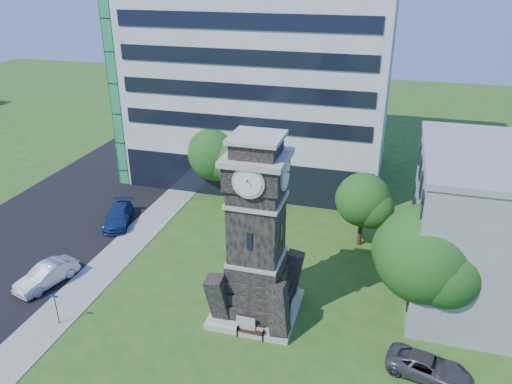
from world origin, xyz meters
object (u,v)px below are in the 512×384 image
(clock_tower, at_px, (257,242))
(car_east_lot, at_px, (428,367))
(car_street_north, at_px, (118,216))
(street_sign, at_px, (56,306))
(park_bench, at_px, (251,330))
(car_street_mid, at_px, (47,275))

(clock_tower, xyz_separation_m, car_east_lot, (10.73, -2.91, -4.65))
(car_street_north, bearing_deg, street_sign, -93.91)
(clock_tower, xyz_separation_m, park_bench, (0.34, -2.49, -4.81))
(car_street_north, bearing_deg, car_east_lot, -41.81)
(car_east_lot, relative_size, street_sign, 1.98)
(car_street_north, bearing_deg, clock_tower, -47.33)
(street_sign, bearing_deg, clock_tower, 18.11)
(clock_tower, height_order, car_street_mid, clock_tower)
(car_street_mid, relative_size, car_east_lot, 1.02)
(car_street_mid, xyz_separation_m, car_street_north, (0.17, 9.66, -0.04))
(street_sign, bearing_deg, car_east_lot, 0.85)
(street_sign, bearing_deg, park_bench, 6.73)
(car_street_north, xyz_separation_m, car_east_lot, (25.84, -11.38, -0.10))
(car_street_mid, bearing_deg, clock_tower, 20.26)
(car_street_north, height_order, park_bench, car_street_north)
(car_east_lot, distance_m, park_bench, 10.40)
(car_east_lot, relative_size, park_bench, 2.62)
(clock_tower, distance_m, car_east_lot, 12.05)
(park_bench, distance_m, street_sign, 12.37)
(clock_tower, distance_m, car_street_north, 17.91)
(clock_tower, bearing_deg, park_bench, -82.24)
(clock_tower, relative_size, car_street_mid, 2.63)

